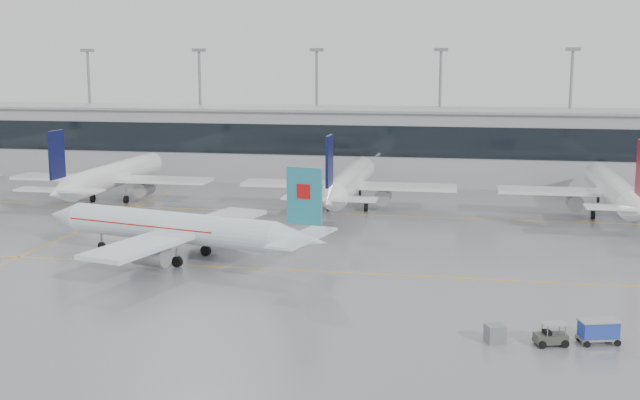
% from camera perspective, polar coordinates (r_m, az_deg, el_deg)
% --- Properties ---
extents(ground, '(320.00, 320.00, 0.00)m').
position_cam_1_polar(ground, '(79.14, -1.59, -5.04)').
color(ground, gray).
rests_on(ground, ground).
extents(taxi_line_main, '(120.00, 0.25, 0.01)m').
position_cam_1_polar(taxi_line_main, '(79.14, -1.59, -5.03)').
color(taxi_line_main, gold).
rests_on(taxi_line_main, ground).
extents(taxi_line_north, '(120.00, 0.25, 0.01)m').
position_cam_1_polar(taxi_line_north, '(107.93, 1.74, -1.00)').
color(taxi_line_north, gold).
rests_on(taxi_line_north, ground).
extents(taxi_line_cross, '(0.25, 60.00, 0.01)m').
position_cam_1_polar(taxi_line_cross, '(102.94, -16.34, -1.94)').
color(taxi_line_cross, gold).
rests_on(taxi_line_cross, ground).
extents(terminal, '(180.00, 15.00, 12.00)m').
position_cam_1_polar(terminal, '(138.45, 3.79, 3.89)').
color(terminal, '#97979B').
rests_on(terminal, ground).
extents(terminal_glass, '(180.00, 0.20, 5.00)m').
position_cam_1_polar(terminal_glass, '(130.85, 3.40, 4.21)').
color(terminal_glass, black).
rests_on(terminal_glass, ground).
extents(terminal_roof, '(182.00, 16.00, 0.40)m').
position_cam_1_polar(terminal_roof, '(137.95, 3.82, 6.46)').
color(terminal_roof, gray).
rests_on(terminal_roof, ground).
extents(light_masts, '(156.40, 1.00, 22.60)m').
position_cam_1_polar(light_masts, '(143.84, 4.10, 7.05)').
color(light_masts, gray).
rests_on(light_masts, ground).
extents(air_canada_jet, '(33.79, 26.92, 10.48)m').
position_cam_1_polar(air_canada_jet, '(83.70, -9.82, -2.04)').
color(air_canada_jet, white).
rests_on(air_canada_jet, ground).
extents(parked_jet_b, '(29.64, 36.96, 11.72)m').
position_cam_1_polar(parked_jet_b, '(121.04, -14.58, 1.65)').
color(parked_jet_b, white).
rests_on(parked_jet_b, ground).
extents(parked_jet_c, '(29.64, 36.96, 11.72)m').
position_cam_1_polar(parked_jet_c, '(110.90, 2.05, 1.23)').
color(parked_jet_c, white).
rests_on(parked_jet_c, ground).
extents(parked_jet_d, '(29.64, 36.96, 11.72)m').
position_cam_1_polar(parked_jet_d, '(111.34, 20.16, 0.66)').
color(parked_jet_d, white).
rests_on(parked_jet_d, ground).
extents(baggage_tug, '(3.49, 2.02, 1.66)m').
position_cam_1_polar(baggage_tug, '(61.20, 16.08, -9.37)').
color(baggage_tug, '#383C34').
rests_on(baggage_tug, ground).
extents(baggage_cart, '(3.21, 2.35, 1.78)m').
position_cam_1_polar(baggage_cart, '(62.47, 19.20, -8.70)').
color(baggage_cart, gray).
rests_on(baggage_cart, ground).
extents(gse_unit, '(1.68, 1.62, 1.32)m').
position_cam_1_polar(gse_unit, '(60.79, 12.34, -9.26)').
color(gse_unit, slate).
rests_on(gse_unit, ground).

